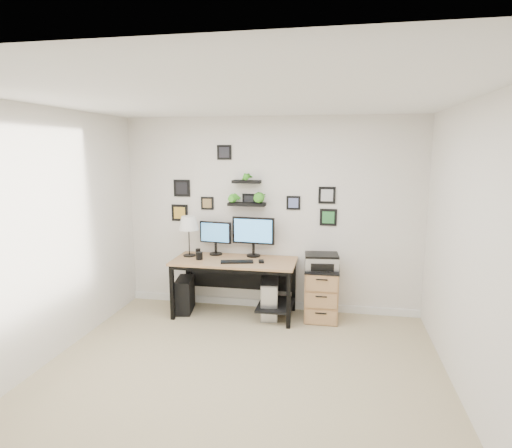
% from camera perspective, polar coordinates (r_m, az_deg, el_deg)
% --- Properties ---
extents(room, '(4.00, 4.00, 4.00)m').
position_cam_1_polar(room, '(6.05, 1.80, -10.58)').
color(room, '#C2B18A').
rests_on(room, ground).
extents(desk, '(1.60, 0.70, 0.75)m').
position_cam_1_polar(desk, '(5.64, -2.46, -5.96)').
color(desk, '#AF8153').
rests_on(desk, ground).
extents(monitor_left, '(0.45, 0.20, 0.46)m').
position_cam_1_polar(monitor_left, '(5.82, -5.43, -1.53)').
color(monitor_left, black).
rests_on(monitor_left, desk).
extents(monitor_right, '(0.57, 0.20, 0.53)m').
position_cam_1_polar(monitor_right, '(5.69, -0.36, -1.26)').
color(monitor_right, black).
rests_on(monitor_right, desk).
extents(keyboard, '(0.43, 0.23, 0.02)m').
position_cam_1_polar(keyboard, '(5.46, -2.55, -5.05)').
color(keyboard, black).
rests_on(keyboard, desk).
extents(mouse, '(0.09, 0.11, 0.03)m').
position_cam_1_polar(mouse, '(5.45, 0.70, -5.01)').
color(mouse, black).
rests_on(mouse, desk).
extents(table_lamp, '(0.27, 0.27, 0.54)m').
position_cam_1_polar(table_lamp, '(5.77, -8.97, -0.01)').
color(table_lamp, black).
rests_on(table_lamp, desk).
extents(mug, '(0.09, 0.09, 0.10)m').
position_cam_1_polar(mug, '(5.64, -7.57, -4.23)').
color(mug, black).
rests_on(mug, desk).
extents(pen_cup, '(0.07, 0.07, 0.09)m').
position_cam_1_polar(pen_cup, '(5.89, -7.73, -3.69)').
color(pen_cup, black).
rests_on(pen_cup, desk).
extents(pc_tower_black, '(0.27, 0.48, 0.45)m').
position_cam_1_polar(pc_tower_black, '(5.95, -9.47, -9.29)').
color(pc_tower_black, black).
rests_on(pc_tower_black, ground).
extents(pc_tower_grey, '(0.27, 0.51, 0.48)m').
position_cam_1_polar(pc_tower_grey, '(5.70, 1.83, -9.88)').
color(pc_tower_grey, gray).
rests_on(pc_tower_grey, ground).
extents(file_cabinet, '(0.43, 0.53, 0.67)m').
position_cam_1_polar(file_cabinet, '(5.65, 8.78, -9.15)').
color(file_cabinet, '#AF8153').
rests_on(file_cabinet, ground).
extents(printer, '(0.45, 0.37, 0.19)m').
position_cam_1_polar(printer, '(5.52, 8.74, -4.93)').
color(printer, silver).
rests_on(printer, file_cabinet).
extents(wall_decor, '(2.28, 0.18, 1.05)m').
position_cam_1_polar(wall_decor, '(5.69, -1.18, 4.31)').
color(wall_decor, black).
rests_on(wall_decor, ground).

